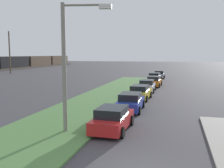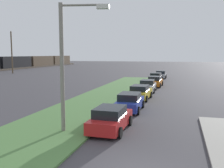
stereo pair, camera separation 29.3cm
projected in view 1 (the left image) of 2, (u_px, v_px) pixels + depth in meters
grass_median at (81, 111)px, 20.68m from camera, size 60.00×6.00×0.12m
parked_car_red at (113, 119)px, 15.47m from camera, size 4.33×2.08×1.47m
parked_car_blue at (130, 102)px, 20.93m from camera, size 4.32×2.06×1.47m
parked_car_yellow at (140, 92)px, 26.12m from camera, size 4.38×2.18×1.47m
parked_car_white at (147, 86)px, 31.65m from camera, size 4.33×2.07×1.47m
parked_car_orange at (154, 81)px, 36.66m from camera, size 4.37×2.16×1.47m
parked_car_black at (155, 77)px, 43.31m from camera, size 4.40×2.22×1.47m
parked_car_silver at (159, 75)px, 48.72m from camera, size 4.30×2.03×1.47m
streetlight at (70, 58)px, 14.56m from camera, size 0.79×2.86×7.50m
distant_utility_pole at (10, 53)px, 60.32m from camera, size 0.30×0.30×10.00m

